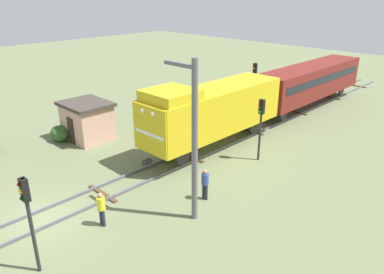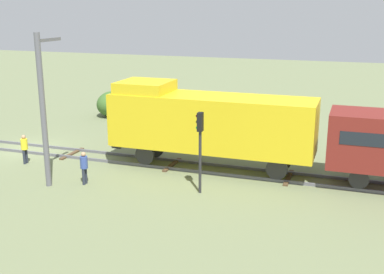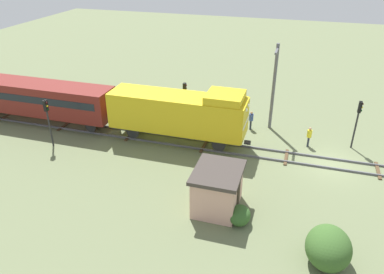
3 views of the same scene
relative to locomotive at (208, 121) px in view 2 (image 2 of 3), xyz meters
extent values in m
plane|color=#66704C|center=(0.00, -11.99, -2.77)|extent=(118.50, 118.50, 0.00)
cube|color=#595960|center=(-0.72, -11.99, -2.69)|extent=(0.10, 79.00, 0.16)
cube|color=#595960|center=(0.72, -11.99, -2.69)|extent=(0.10, 79.00, 0.16)
cube|color=#4C3823|center=(0.00, -8.70, -2.73)|extent=(2.40, 0.24, 0.09)
cube|color=#4C3823|center=(0.00, -2.11, -2.73)|extent=(2.40, 0.24, 0.09)
cube|color=#4C3823|center=(0.00, 4.47, -2.73)|extent=(2.40, 0.24, 0.09)
cube|color=gold|center=(0.00, 0.24, -0.06)|extent=(2.90, 11.00, 2.90)
cube|color=gold|center=(0.00, -3.66, 1.69)|extent=(2.75, 2.80, 0.60)
cube|color=gold|center=(0.00, -5.31, -0.06)|extent=(2.84, 0.10, 2.84)
cube|color=white|center=(0.00, -5.35, -0.26)|extent=(2.46, 0.06, 0.20)
sphere|color=white|center=(-0.45, -5.36, 1.04)|extent=(0.28, 0.28, 0.28)
sphere|color=white|center=(0.45, -5.36, 1.04)|extent=(0.28, 0.28, 0.28)
cylinder|color=#262628|center=(0.00, -5.61, -1.91)|extent=(0.36, 0.50, 0.36)
cylinder|color=#262628|center=(-0.72, -3.46, -2.06)|extent=(0.18, 1.10, 1.10)
cylinder|color=#262628|center=(0.72, -3.46, -2.06)|extent=(0.18, 1.10, 1.10)
cylinder|color=#262628|center=(-0.72, 3.94, -2.06)|extent=(0.18, 1.10, 1.10)
cylinder|color=#262628|center=(0.72, 3.94, -2.06)|extent=(0.18, 1.10, 1.10)
cylinder|color=#262628|center=(-0.72, 7.94, -2.13)|extent=(0.16, 0.96, 0.96)
cylinder|color=#262628|center=(0.72, 7.94, -2.13)|extent=(0.16, 0.96, 0.96)
cylinder|color=#262628|center=(3.40, 0.67, -0.78)|extent=(0.14, 0.14, 3.98)
cube|color=black|center=(3.40, 0.67, 0.76)|extent=(0.32, 0.24, 0.90)
sphere|color=#390606|center=(3.40, 0.53, 1.03)|extent=(0.16, 0.16, 0.16)
sphere|color=#3C3306|center=(3.40, 0.53, 0.75)|extent=(0.16, 0.16, 0.16)
sphere|color=green|center=(3.40, 0.53, 0.47)|extent=(0.16, 0.16, 0.16)
cylinder|color=#262B38|center=(2.30, -10.23, -2.35)|extent=(0.15, 0.15, 0.85)
cylinder|color=#262B38|center=(2.50, -10.23, -2.35)|extent=(0.15, 0.15, 0.85)
cylinder|color=yellow|center=(2.40, -10.23, -1.61)|extent=(0.38, 0.38, 0.62)
sphere|color=tan|center=(2.40, -10.23, -1.19)|extent=(0.23, 0.23, 0.23)
cylinder|color=#262B38|center=(4.10, -5.23, -2.35)|extent=(0.15, 0.15, 0.85)
cylinder|color=#262B38|center=(4.30, -5.23, -2.35)|extent=(0.15, 0.15, 0.85)
cylinder|color=#33478C|center=(4.20, -5.23, -1.61)|extent=(0.38, 0.38, 0.62)
sphere|color=tan|center=(4.20, -5.23, -1.19)|extent=(0.23, 0.23, 0.23)
cylinder|color=#595960|center=(5.00, -6.83, 1.02)|extent=(0.28, 0.28, 7.60)
cube|color=#595960|center=(4.10, -6.83, 4.42)|extent=(1.80, 0.16, 0.16)
cube|color=#D19E8C|center=(-7.50, -4.95, -1.52)|extent=(3.20, 2.60, 2.50)
cube|color=#3F3833|center=(-7.50, -4.95, -0.15)|extent=(3.50, 2.90, 0.24)
cube|color=#2D2319|center=(-7.50, -6.27, -1.82)|extent=(0.80, 0.06, 1.90)
ellipsoid|color=#325A26|center=(-8.57, -6.60, -2.21)|extent=(1.55, 1.27, 1.13)
ellipsoid|color=#375C26|center=(-10.34, -11.48, -1.74)|extent=(2.83, 2.32, 2.06)
camera|label=1|loc=(15.53, -17.76, 7.45)|focal=35.00mm
camera|label=2|loc=(24.19, 7.46, 5.95)|focal=45.00mm
camera|label=3|loc=(-26.05, -8.95, 12.15)|focal=35.00mm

